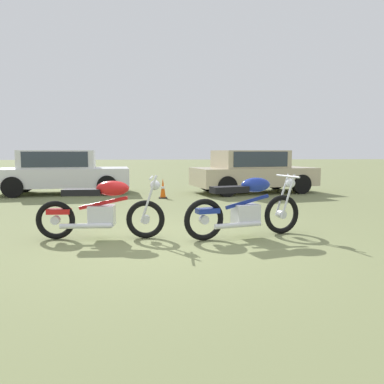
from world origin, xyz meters
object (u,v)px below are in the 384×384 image
(car_beige, at_px, (252,169))
(traffic_cone, at_px, (163,189))
(motorcycle_blue, at_px, (246,207))
(motorcycle_red, at_px, (102,209))
(car_white, at_px, (62,170))

(car_beige, bearing_deg, traffic_cone, -169.26)
(motorcycle_blue, height_order, traffic_cone, motorcycle_blue)
(motorcycle_blue, xyz_separation_m, car_beige, (1.73, 6.63, 0.31))
(motorcycle_red, bearing_deg, car_white, 110.74)
(car_beige, height_order, traffic_cone, car_beige)
(car_white, relative_size, traffic_cone, 7.34)
(traffic_cone, bearing_deg, motorcycle_red, -101.02)
(car_white, xyz_separation_m, car_beige, (6.34, -0.22, -0.00))
(motorcycle_red, height_order, motorcycle_blue, same)
(motorcycle_blue, distance_m, traffic_cone, 5.49)
(car_beige, bearing_deg, motorcycle_blue, -117.10)
(car_white, height_order, car_beige, same)
(traffic_cone, bearing_deg, car_beige, 23.21)
(motorcycle_blue, relative_size, traffic_cone, 3.42)
(motorcycle_red, distance_m, car_white, 7.17)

